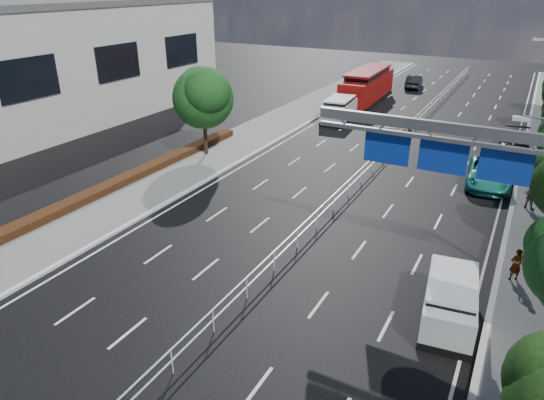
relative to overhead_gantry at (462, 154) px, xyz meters
The scene contains 16 objects.
ground 13.34m from the overhead_gantry, 123.84° to the right, with size 160.00×160.00×0.00m, color black.
kerb_near 19.48m from the overhead_gantry, 147.44° to the right, with size 0.25×140.00×0.15m, color silver.
median_fence 15.04m from the overhead_gantry, 118.43° to the left, with size 0.05×85.00×1.02m.
hedge_near 21.32m from the overhead_gantry, 165.85° to the right, with size 1.00×36.00×0.44m, color black.
overhead_gantry is the anchor object (origin of this frame).
near_building 37.59m from the overhead_gantry, 167.79° to the left, with size 12.00×38.00×10.00m, color beige.
near_tree_back 20.31m from the overhead_gantry, 157.03° to the left, with size 4.84×4.51×6.69m.
white_minivan 26.10m from the overhead_gantry, 121.77° to the left, with size 2.60×5.24×2.20m.
red_bus 33.47m from the overhead_gantry, 114.29° to the left, with size 3.26×11.96×3.54m.
near_car_silver 22.45m from the overhead_gantry, 110.65° to the left, with size 2.03×5.05×1.72m, color #96979D.
near_car_dark 42.45m from the overhead_gantry, 105.21° to the left, with size 1.64×4.71×1.55m, color black.
silver_minivan 5.95m from the overhead_gantry, 76.87° to the right, with size 2.39×4.59×1.83m.
parked_car_teal 12.82m from the overhead_gantry, 87.16° to the left, with size 2.58×5.60×1.56m, color #1C7E77.
parked_car_dark 20.23m from the overhead_gantry, 85.45° to the left, with size 2.18×5.36×1.56m, color black.
pedestrian_a 5.53m from the overhead_gantry, ahead, with size 0.56×0.36×1.52m, color gray.
pedestrian_b 10.51m from the overhead_gantry, 70.94° to the left, with size 0.77×0.60×1.58m, color gray.
Camera 1 is at (8.83, -10.15, 12.04)m, focal length 32.00 mm.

